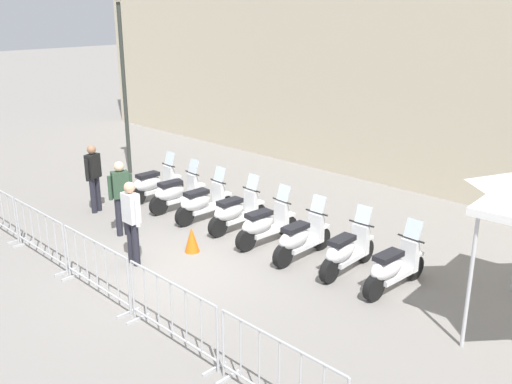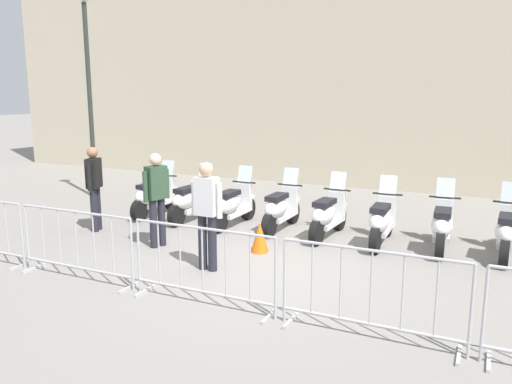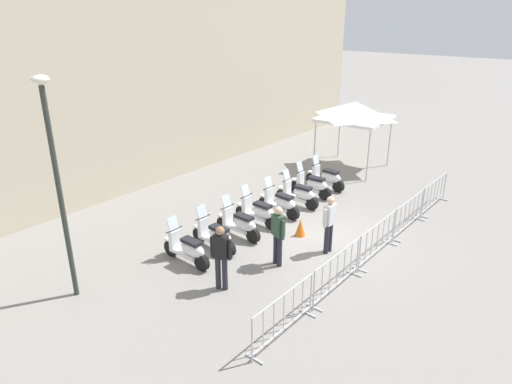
{
  "view_description": "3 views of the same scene",
  "coord_description": "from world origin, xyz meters",
  "px_view_note": "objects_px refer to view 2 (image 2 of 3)",
  "views": [
    {
      "loc": [
        7.94,
        -6.86,
        4.93
      ],
      "look_at": [
        0.13,
        2.38,
        0.99
      ],
      "focal_mm": 39.79,
      "sensor_mm": 36.0,
      "label": 1
    },
    {
      "loc": [
        2.73,
        -7.28,
        2.72
      ],
      "look_at": [
        -0.62,
        1.54,
        0.91
      ],
      "focal_mm": 34.94,
      "sensor_mm": 36.0,
      "label": 2
    },
    {
      "loc": [
        -11.53,
        -5.49,
        6.61
      ],
      "look_at": [
        -0.14,
        2.44,
        1.02
      ],
      "focal_mm": 32.48,
      "sensor_mm": 36.0,
      "label": 3
    }
  ],
  "objects_px": {
    "officer_mid_plaza": "(94,184)",
    "traffic_cone": "(260,237)",
    "motorcycle_2": "(233,206)",
    "motorcycle_3": "(280,209)",
    "barrier_segment_3": "(371,295)",
    "motorcycle_5": "(381,221)",
    "officer_by_barriers": "(157,194)",
    "motorcycle_0": "(154,197)",
    "motorcycle_6": "(442,226)",
    "motorcycle_7": "(507,233)",
    "motorcycle_1": "(191,201)",
    "barrier_segment_2": "(203,267)",
    "barrier_segment_1": "(77,246)",
    "officer_near_row_end": "(207,210)",
    "motorcycle_4": "(327,215)",
    "street_lamp": "(88,76)"
  },
  "relations": [
    {
      "from": "officer_mid_plaza",
      "to": "traffic_cone",
      "type": "relative_size",
      "value": 3.15
    },
    {
      "from": "motorcycle_2",
      "to": "motorcycle_3",
      "type": "relative_size",
      "value": 1.0
    },
    {
      "from": "barrier_segment_3",
      "to": "motorcycle_5",
      "type": "bearing_deg",
      "value": 95.04
    },
    {
      "from": "officer_by_barriers",
      "to": "traffic_cone",
      "type": "distance_m",
      "value": 2.03
    },
    {
      "from": "officer_by_barriers",
      "to": "motorcycle_0",
      "type": "bearing_deg",
      "value": 123.71
    },
    {
      "from": "officer_mid_plaza",
      "to": "motorcycle_0",
      "type": "bearing_deg",
      "value": 74.43
    },
    {
      "from": "barrier_segment_3",
      "to": "traffic_cone",
      "type": "distance_m",
      "value": 3.48
    },
    {
      "from": "motorcycle_6",
      "to": "officer_mid_plaza",
      "type": "relative_size",
      "value": 1.0
    },
    {
      "from": "motorcycle_2",
      "to": "motorcycle_7",
      "type": "distance_m",
      "value": 5.22
    },
    {
      "from": "motorcycle_1",
      "to": "motorcycle_5",
      "type": "bearing_deg",
      "value": -5.27
    },
    {
      "from": "motorcycle_0",
      "to": "barrier_segment_2",
      "type": "relative_size",
      "value": 0.81
    },
    {
      "from": "motorcycle_5",
      "to": "officer_by_barriers",
      "type": "xyz_separation_m",
      "value": [
        -3.83,
        -1.54,
        0.53
      ]
    },
    {
      "from": "barrier_segment_1",
      "to": "officer_mid_plaza",
      "type": "relative_size",
      "value": 1.22
    },
    {
      "from": "motorcycle_6",
      "to": "officer_by_barriers",
      "type": "bearing_deg",
      "value": -162.07
    },
    {
      "from": "motorcycle_1",
      "to": "officer_by_barriers",
      "type": "distance_m",
      "value": 2.02
    },
    {
      "from": "officer_by_barriers",
      "to": "traffic_cone",
      "type": "bearing_deg",
      "value": 10.75
    },
    {
      "from": "motorcycle_0",
      "to": "officer_near_row_end",
      "type": "relative_size",
      "value": 1.0
    },
    {
      "from": "motorcycle_2",
      "to": "officer_mid_plaza",
      "type": "distance_m",
      "value": 2.86
    },
    {
      "from": "barrier_segment_1",
      "to": "barrier_segment_2",
      "type": "height_order",
      "value": "same"
    },
    {
      "from": "motorcycle_4",
      "to": "street_lamp",
      "type": "distance_m",
      "value": 7.55
    },
    {
      "from": "motorcycle_2",
      "to": "barrier_segment_2",
      "type": "bearing_deg",
      "value": -72.08
    },
    {
      "from": "motorcycle_5",
      "to": "motorcycle_6",
      "type": "xyz_separation_m",
      "value": [
        1.05,
        0.04,
        0.0
      ]
    },
    {
      "from": "motorcycle_0",
      "to": "motorcycle_4",
      "type": "height_order",
      "value": "same"
    },
    {
      "from": "motorcycle_4",
      "to": "motorcycle_6",
      "type": "distance_m",
      "value": 2.1
    },
    {
      "from": "motorcycle_3",
      "to": "barrier_segment_1",
      "type": "relative_size",
      "value": 0.81
    },
    {
      "from": "motorcycle_0",
      "to": "officer_mid_plaza",
      "type": "xyz_separation_m",
      "value": [
        -0.43,
        -1.53,
        0.53
      ]
    },
    {
      "from": "motorcycle_6",
      "to": "officer_near_row_end",
      "type": "bearing_deg",
      "value": -145.37
    },
    {
      "from": "motorcycle_7",
      "to": "street_lamp",
      "type": "relative_size",
      "value": 0.32
    },
    {
      "from": "motorcycle_3",
      "to": "traffic_cone",
      "type": "xyz_separation_m",
      "value": [
        0.11,
        -1.49,
        -0.18
      ]
    },
    {
      "from": "motorcycle_4",
      "to": "motorcycle_3",
      "type": "bearing_deg",
      "value": 169.57
    },
    {
      "from": "motorcycle_5",
      "to": "motorcycle_6",
      "type": "relative_size",
      "value": 1.0
    },
    {
      "from": "motorcycle_5",
      "to": "motorcycle_7",
      "type": "xyz_separation_m",
      "value": [
        2.09,
        -0.03,
        0.0
      ]
    },
    {
      "from": "motorcycle_7",
      "to": "officer_near_row_end",
      "type": "distance_m",
      "value": 5.09
    },
    {
      "from": "barrier_segment_2",
      "to": "officer_near_row_end",
      "type": "distance_m",
      "value": 1.43
    },
    {
      "from": "motorcycle_4",
      "to": "motorcycle_6",
      "type": "relative_size",
      "value": 1.0
    },
    {
      "from": "officer_near_row_end",
      "to": "motorcycle_7",
      "type": "bearing_deg",
      "value": 27.24
    },
    {
      "from": "barrier_segment_2",
      "to": "motorcycle_3",
      "type": "bearing_deg",
      "value": 92.97
    },
    {
      "from": "motorcycle_5",
      "to": "barrier_segment_2",
      "type": "relative_size",
      "value": 0.81
    },
    {
      "from": "officer_mid_plaza",
      "to": "officer_by_barriers",
      "type": "height_order",
      "value": "same"
    },
    {
      "from": "motorcycle_2",
      "to": "barrier_segment_1",
      "type": "bearing_deg",
      "value": -104.41
    },
    {
      "from": "street_lamp",
      "to": "motorcycle_4",
      "type": "bearing_deg",
      "value": -13.65
    },
    {
      "from": "motorcycle_2",
      "to": "barrier_segment_2",
      "type": "distance_m",
      "value": 4.07
    },
    {
      "from": "motorcycle_1",
      "to": "motorcycle_7",
      "type": "bearing_deg",
      "value": -3.82
    },
    {
      "from": "motorcycle_2",
      "to": "barrier_segment_2",
      "type": "xyz_separation_m",
      "value": [
        1.25,
        -3.88,
        0.07
      ]
    },
    {
      "from": "motorcycle_6",
      "to": "barrier_segment_1",
      "type": "height_order",
      "value": "motorcycle_6"
    },
    {
      "from": "motorcycle_1",
      "to": "motorcycle_2",
      "type": "relative_size",
      "value": 1.0
    },
    {
      "from": "motorcycle_0",
      "to": "officer_by_barriers",
      "type": "relative_size",
      "value": 1.0
    },
    {
      "from": "street_lamp",
      "to": "traffic_cone",
      "type": "height_order",
      "value": "street_lamp"
    },
    {
      "from": "officer_near_row_end",
      "to": "barrier_segment_1",
      "type": "bearing_deg",
      "value": -147.29
    },
    {
      "from": "barrier_segment_3",
      "to": "motorcycle_2",
      "type": "bearing_deg",
      "value": 130.42
    }
  ]
}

